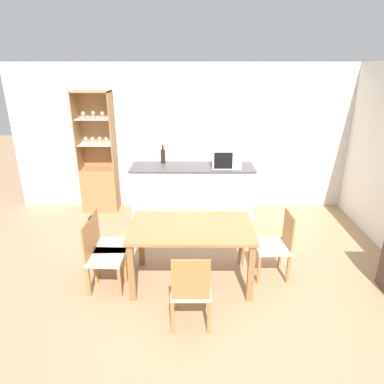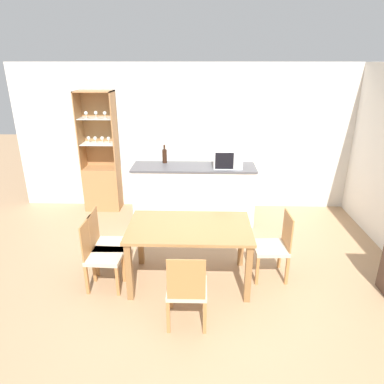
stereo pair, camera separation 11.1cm
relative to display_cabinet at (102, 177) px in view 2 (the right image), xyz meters
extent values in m
plane|color=#A37F5B|center=(1.88, -2.42, -0.60)|extent=(18.00, 18.00, 0.00)
cube|color=silver|center=(1.88, 0.21, 0.67)|extent=(6.80, 0.06, 2.55)
cube|color=silver|center=(1.67, -0.50, -0.13)|extent=(1.96, 0.54, 0.94)
cube|color=#4C4C51|center=(1.67, -0.50, 0.35)|extent=(1.99, 0.57, 0.03)
cube|color=#A37042|center=(0.00, -0.01, -0.21)|extent=(0.62, 0.37, 0.78)
cube|color=#A37042|center=(0.00, 0.17, 0.84)|extent=(0.62, 0.02, 1.32)
cube|color=#A37042|center=(-0.30, -0.01, 0.84)|extent=(0.02, 0.37, 1.32)
cube|color=#A37042|center=(0.30, -0.01, 0.84)|extent=(0.02, 0.37, 1.32)
cube|color=#A37042|center=(0.00, -0.01, 1.49)|extent=(0.62, 0.37, 0.02)
cube|color=silver|center=(0.00, -0.01, 0.62)|extent=(0.58, 0.33, 0.01)
cube|color=silver|center=(0.00, -0.01, 1.05)|extent=(0.58, 0.33, 0.01)
cylinder|color=silver|center=(-0.18, 0.02, 0.63)|extent=(0.04, 0.04, 0.01)
cylinder|color=silver|center=(-0.18, 0.02, 0.66)|extent=(0.01, 0.01, 0.06)
sphere|color=silver|center=(-0.18, 0.02, 0.71)|extent=(0.06, 0.06, 0.06)
cylinder|color=silver|center=(-0.16, -0.03, 1.06)|extent=(0.04, 0.04, 0.01)
cylinder|color=silver|center=(-0.16, -0.03, 1.09)|extent=(0.01, 0.01, 0.06)
sphere|color=silver|center=(-0.16, -0.03, 1.14)|extent=(0.06, 0.06, 0.06)
cylinder|color=silver|center=(-0.06, 0.00, 0.63)|extent=(0.04, 0.04, 0.01)
cylinder|color=silver|center=(-0.06, 0.00, 0.66)|extent=(0.01, 0.01, 0.06)
sphere|color=silver|center=(-0.06, 0.00, 0.71)|extent=(0.06, 0.06, 0.06)
cylinder|color=silver|center=(0.00, -0.01, 1.06)|extent=(0.04, 0.04, 0.01)
cylinder|color=silver|center=(0.00, -0.01, 1.09)|extent=(0.01, 0.01, 0.06)
sphere|color=silver|center=(0.00, -0.01, 1.14)|extent=(0.06, 0.06, 0.06)
cylinder|color=silver|center=(0.06, 0.01, 0.63)|extent=(0.04, 0.04, 0.01)
cylinder|color=silver|center=(0.06, 0.01, 0.66)|extent=(0.01, 0.01, 0.06)
sphere|color=silver|center=(0.06, 0.01, 0.71)|extent=(0.06, 0.06, 0.06)
cylinder|color=silver|center=(0.16, -0.03, 1.06)|extent=(0.04, 0.04, 0.01)
cylinder|color=silver|center=(0.16, -0.03, 1.09)|extent=(0.01, 0.01, 0.06)
sphere|color=silver|center=(0.16, -0.03, 1.14)|extent=(0.06, 0.06, 0.06)
cylinder|color=silver|center=(0.18, -0.01, 0.63)|extent=(0.04, 0.04, 0.01)
cylinder|color=silver|center=(0.18, -0.01, 0.66)|extent=(0.01, 0.01, 0.06)
sphere|color=silver|center=(0.18, -0.01, 0.71)|extent=(0.06, 0.06, 0.06)
cube|color=olive|center=(1.66, -2.21, 0.13)|extent=(1.45, 0.87, 0.04)
cube|color=olive|center=(1.00, -2.58, -0.24)|extent=(0.07, 0.07, 0.72)
cube|color=olive|center=(2.33, -2.58, -0.24)|extent=(0.07, 0.07, 0.72)
cube|color=olive|center=(1.00, -1.83, -0.24)|extent=(0.07, 0.07, 0.72)
cube|color=olive|center=(2.33, -1.83, -0.24)|extent=(0.07, 0.07, 0.72)
cube|color=#C1B299|center=(0.66, -2.08, -0.20)|extent=(0.41, 0.41, 0.05)
cube|color=#A8703D|center=(0.47, -2.08, 0.04)|extent=(0.03, 0.37, 0.44)
cube|color=#A8703D|center=(0.84, -1.89, -0.41)|extent=(0.04, 0.04, 0.38)
cube|color=#A8703D|center=(0.85, -2.25, -0.41)|extent=(0.04, 0.04, 0.38)
cube|color=#A8703D|center=(0.48, -1.90, -0.41)|extent=(0.04, 0.04, 0.38)
cube|color=#A8703D|center=(0.49, -2.26, -0.41)|extent=(0.04, 0.04, 0.38)
cube|color=#C1B299|center=(0.66, -2.34, -0.20)|extent=(0.42, 0.42, 0.05)
cube|color=#A8703D|center=(0.47, -2.33, 0.04)|extent=(0.03, 0.37, 0.44)
cube|color=#A8703D|center=(0.85, -2.16, -0.41)|extent=(0.04, 0.04, 0.38)
cube|color=#A8703D|center=(0.84, -2.52, -0.41)|extent=(0.04, 0.04, 0.38)
cube|color=#A8703D|center=(0.49, -2.15, -0.41)|extent=(0.04, 0.04, 0.38)
cube|color=#A8703D|center=(0.48, -2.51, -0.41)|extent=(0.04, 0.04, 0.38)
cube|color=#C1B299|center=(1.66, -2.91, -0.20)|extent=(0.41, 0.41, 0.05)
cube|color=#A8703D|center=(1.66, -3.10, 0.04)|extent=(0.37, 0.02, 0.44)
cube|color=#A8703D|center=(1.48, -2.73, -0.41)|extent=(0.04, 0.04, 0.38)
cube|color=#A8703D|center=(1.84, -2.73, -0.41)|extent=(0.04, 0.04, 0.38)
cube|color=#A8703D|center=(1.48, -3.09, -0.41)|extent=(0.04, 0.04, 0.38)
cube|color=#A8703D|center=(1.84, -3.09, -0.41)|extent=(0.04, 0.04, 0.38)
cube|color=#C1B299|center=(2.66, -2.08, -0.20)|extent=(0.42, 0.42, 0.05)
cube|color=#A8703D|center=(2.85, -2.07, 0.04)|extent=(0.03, 0.37, 0.44)
cube|color=#A8703D|center=(2.48, -2.27, -0.41)|extent=(0.04, 0.04, 0.38)
cube|color=#A8703D|center=(2.47, -1.90, -0.41)|extent=(0.04, 0.04, 0.38)
cube|color=#A8703D|center=(2.85, -2.25, -0.41)|extent=(0.04, 0.04, 0.38)
cube|color=#A8703D|center=(2.83, -1.89, -0.41)|extent=(0.04, 0.04, 0.38)
cube|color=silver|center=(2.21, -0.53, 0.52)|extent=(0.45, 0.33, 0.30)
cube|color=black|center=(2.15, -0.69, 0.52)|extent=(0.29, 0.01, 0.26)
cylinder|color=black|center=(1.18, -0.31, 0.48)|extent=(0.08, 0.08, 0.23)
cylinder|color=black|center=(1.18, -0.31, 0.63)|extent=(0.03, 0.03, 0.08)
camera|label=1|loc=(1.69, -5.81, 1.97)|focal=32.00mm
camera|label=2|loc=(1.80, -5.81, 1.97)|focal=32.00mm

